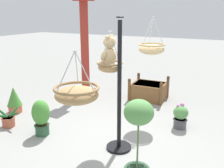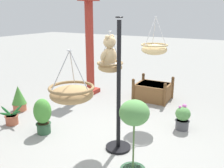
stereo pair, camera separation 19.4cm
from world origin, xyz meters
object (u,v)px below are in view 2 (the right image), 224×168
at_px(teddy_bear, 109,53).
at_px(greenhouse_pillar_right, 90,49).
at_px(display_pole_central, 118,112).
at_px(potted_plant_trailing_ivy, 43,115).
at_px(hanging_basket_right_low, 154,49).
at_px(hanging_basket_left_high, 72,93).
at_px(wooden_planter_box, 153,91).
at_px(potted_plant_flowering_red, 134,140).
at_px(potted_plant_tall_leafy, 183,118).
at_px(hanging_basket_with_teddy, 110,66).
at_px(potted_plant_bushy_green, 12,118).
at_px(potted_plant_fern_front, 19,98).

bearing_deg(teddy_bear, greenhouse_pillar_right, 41.18).
distance_m(display_pole_central, potted_plant_trailing_ivy, 1.61).
xyz_separation_m(display_pole_central, hanging_basket_right_low, (1.51, -0.03, 0.90)).
relative_size(hanging_basket_left_high, wooden_planter_box, 0.64).
bearing_deg(greenhouse_pillar_right, potted_plant_flowering_red, -137.70).
bearing_deg(wooden_planter_box, display_pole_central, -171.75).
xyz_separation_m(display_pole_central, potted_plant_tall_leafy, (1.31, -0.78, -0.43)).
xyz_separation_m(hanging_basket_with_teddy, potted_plant_trailing_ivy, (-0.37, 1.31, -1.05)).
distance_m(wooden_planter_box, potted_plant_bushy_green, 3.64).
bearing_deg(wooden_planter_box, potted_plant_bushy_green, 145.63).
relative_size(teddy_bear, potted_plant_bushy_green, 0.92).
distance_m(potted_plant_fern_front, potted_plant_trailing_ivy, 1.49).
xyz_separation_m(potted_plant_bushy_green, potted_plant_trailing_ivy, (0.05, -0.89, 0.24)).
height_order(hanging_basket_right_low, wooden_planter_box, hanging_basket_right_low).
xyz_separation_m(wooden_planter_box, potted_plant_trailing_ivy, (-2.96, 1.17, 0.14)).
bearing_deg(potted_plant_fern_front, potted_plant_bushy_green, -141.91).
relative_size(teddy_bear, hanging_basket_left_high, 0.85).
bearing_deg(hanging_basket_right_low, hanging_basket_with_teddy, 168.20).
bearing_deg(potted_plant_flowering_red, teddy_bear, 44.84).
xyz_separation_m(hanging_basket_with_teddy, wooden_planter_box, (2.58, 0.15, -1.18)).
distance_m(hanging_basket_left_high, potted_plant_tall_leafy, 2.89).
bearing_deg(potted_plant_trailing_ivy, hanging_basket_right_low, -42.71).
xyz_separation_m(hanging_basket_right_low, potted_plant_fern_front, (-1.15, 2.97, -1.27)).
xyz_separation_m(hanging_basket_left_high, potted_plant_tall_leafy, (2.55, -0.75, -1.13)).
height_order(hanging_basket_left_high, potted_plant_tall_leafy, hanging_basket_left_high).
height_order(teddy_bear, potted_plant_trailing_ivy, teddy_bear).
height_order(display_pole_central, potted_plant_bushy_green, display_pole_central).
relative_size(hanging_basket_with_teddy, potted_plant_trailing_ivy, 0.97).
distance_m(display_pole_central, potted_plant_tall_leafy, 1.59).
height_order(hanging_basket_with_teddy, wooden_planter_box, hanging_basket_with_teddy).
bearing_deg(potted_plant_fern_front, hanging_basket_with_teddy, -94.32).
height_order(hanging_basket_with_teddy, greenhouse_pillar_right, greenhouse_pillar_right).
relative_size(potted_plant_fern_front, potted_plant_tall_leafy, 1.17).
relative_size(teddy_bear, potted_plant_fern_front, 0.86).
bearing_deg(teddy_bear, hanging_basket_right_low, -12.79).
distance_m(display_pole_central, potted_plant_fern_front, 2.98).
bearing_deg(teddy_bear, potted_plant_fern_front, 85.64).
relative_size(potted_plant_fern_front, potted_plant_flowering_red, 0.50).
relative_size(greenhouse_pillar_right, potted_plant_flowering_red, 2.16).
bearing_deg(hanging_basket_left_high, display_pole_central, 1.28).
bearing_deg(hanging_basket_with_teddy, teddy_bear, 90.00).
xyz_separation_m(teddy_bear, potted_plant_fern_front, (0.20, 2.66, -1.35)).
height_order(greenhouse_pillar_right, potted_plant_tall_leafy, greenhouse_pillar_right).
xyz_separation_m(greenhouse_pillar_right, potted_plant_trailing_ivy, (-2.61, -0.67, -0.93)).
distance_m(display_pole_central, potted_plant_bushy_green, 2.52).
distance_m(wooden_planter_box, potted_plant_flowering_red, 3.69).
distance_m(display_pole_central, greenhouse_pillar_right, 3.32).
bearing_deg(potted_plant_tall_leafy, display_pole_central, 149.24).
relative_size(hanging_basket_right_low, potted_plant_fern_front, 1.26).
distance_m(hanging_basket_right_low, potted_plant_tall_leafy, 1.54).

